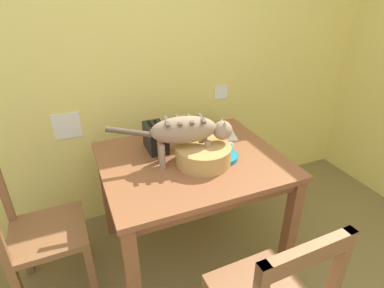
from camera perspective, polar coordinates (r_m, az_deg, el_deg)
wall_rear at (r=2.32m, az=-10.17°, el=15.09°), size 4.56×0.11×2.50m
dining_table at (r=2.00m, az=-0.00°, el=-4.96°), size 1.11×0.91×0.76m
cat at (r=1.82m, az=-0.68°, el=2.35°), size 0.72×0.22×0.30m
saucer_bowl at (r=1.95m, az=5.34°, el=-2.22°), size 0.21×0.21×0.03m
coffee_mug at (r=1.93m, az=5.50°, el=-0.81°), size 0.13×0.09×0.08m
magazine at (r=2.23m, az=4.79°, el=1.51°), size 0.28×0.24×0.01m
book_stack at (r=2.22m, az=2.67°, el=2.49°), size 0.18×0.13×0.07m
wicker_basket at (r=1.88m, az=2.04°, el=-1.87°), size 0.33×0.33×0.11m
toaster at (r=2.03m, az=-6.64°, el=1.21°), size 0.12×0.20×0.18m
wooden_chair_far at (r=2.06m, az=-25.99°, el=-14.21°), size 0.43×0.43×0.94m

